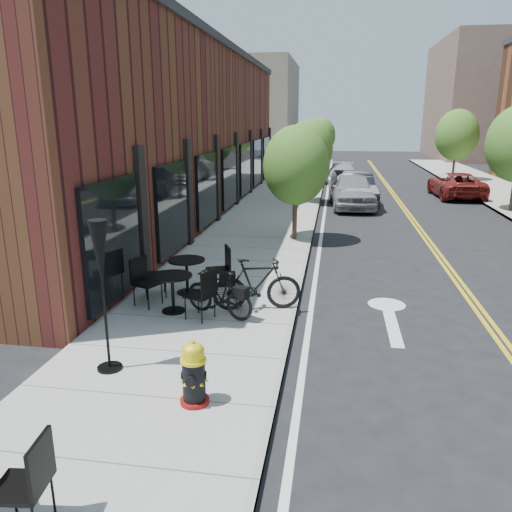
{
  "coord_description": "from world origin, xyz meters",
  "views": [
    {
      "loc": [
        0.71,
        -7.78,
        4.12
      ],
      "look_at": [
        -1.05,
        3.37,
        1.0
      ],
      "focal_mm": 35.0,
      "sensor_mm": 36.0,
      "label": 1
    }
  ],
  "objects_px": {
    "parked_car_a": "(352,190)",
    "parked_car_c": "(343,174)",
    "parked_car_far": "(456,185)",
    "parked_car_b": "(353,188)",
    "bistro_set_c": "(173,288)",
    "bistro_set_b": "(187,271)",
    "patio_umbrella": "(101,265)",
    "fire_hydrant": "(194,374)",
    "bicycle_left": "(219,293)",
    "bicycle_right": "(257,284)"
  },
  "relations": [
    {
      "from": "bicycle_right",
      "to": "parked_car_c",
      "type": "height_order",
      "value": "parked_car_c"
    },
    {
      "from": "bicycle_left",
      "to": "parked_car_c",
      "type": "height_order",
      "value": "parked_car_c"
    },
    {
      "from": "fire_hydrant",
      "to": "parked_car_b",
      "type": "height_order",
      "value": "parked_car_b"
    },
    {
      "from": "parked_car_far",
      "to": "parked_car_c",
      "type": "bearing_deg",
      "value": -39.34
    },
    {
      "from": "patio_umbrella",
      "to": "parked_car_c",
      "type": "bearing_deg",
      "value": 81.11
    },
    {
      "from": "bicycle_right",
      "to": "patio_umbrella",
      "type": "bearing_deg",
      "value": 132.05
    },
    {
      "from": "bistro_set_c",
      "to": "parked_car_b",
      "type": "relative_size",
      "value": 0.4
    },
    {
      "from": "bicycle_right",
      "to": "parked_car_far",
      "type": "bearing_deg",
      "value": -38.32
    },
    {
      "from": "parked_car_b",
      "to": "bicycle_right",
      "type": "bearing_deg",
      "value": -106.23
    },
    {
      "from": "parked_car_a",
      "to": "parked_car_c",
      "type": "relative_size",
      "value": 1.06
    },
    {
      "from": "bicycle_left",
      "to": "bistro_set_b",
      "type": "height_order",
      "value": "bistro_set_b"
    },
    {
      "from": "bistro_set_b",
      "to": "bistro_set_c",
      "type": "xyz_separation_m",
      "value": [
        0.04,
        -1.19,
        -0.01
      ]
    },
    {
      "from": "bistro_set_c",
      "to": "parked_car_a",
      "type": "height_order",
      "value": "parked_car_a"
    },
    {
      "from": "bicycle_left",
      "to": "patio_umbrella",
      "type": "relative_size",
      "value": 0.66
    },
    {
      "from": "bistro_set_b",
      "to": "parked_car_c",
      "type": "distance_m",
      "value": 22.21
    },
    {
      "from": "bistro_set_c",
      "to": "parked_car_a",
      "type": "xyz_separation_m",
      "value": [
        4.13,
        14.47,
        0.17
      ]
    },
    {
      "from": "parked_car_a",
      "to": "bistro_set_c",
      "type": "bearing_deg",
      "value": -109.94
    },
    {
      "from": "fire_hydrant",
      "to": "parked_car_far",
      "type": "height_order",
      "value": "parked_car_far"
    },
    {
      "from": "bistro_set_b",
      "to": "parked_car_far",
      "type": "xyz_separation_m",
      "value": [
        9.77,
        17.36,
        0.01
      ]
    },
    {
      "from": "bistro_set_b",
      "to": "parked_car_a",
      "type": "xyz_separation_m",
      "value": [
        4.17,
        13.28,
        0.17
      ]
    },
    {
      "from": "bicycle_left",
      "to": "parked_car_far",
      "type": "distance_m",
      "value": 20.56
    },
    {
      "from": "bistro_set_c",
      "to": "parked_car_far",
      "type": "distance_m",
      "value": 20.95
    },
    {
      "from": "parked_car_b",
      "to": "parked_car_c",
      "type": "bearing_deg",
      "value": 86.3
    },
    {
      "from": "parked_car_b",
      "to": "parked_car_a",
      "type": "bearing_deg",
      "value": -101.74
    },
    {
      "from": "bicycle_right",
      "to": "parked_car_far",
      "type": "relative_size",
      "value": 0.39
    },
    {
      "from": "fire_hydrant",
      "to": "bistro_set_c",
      "type": "relative_size",
      "value": 0.49
    },
    {
      "from": "parked_car_c",
      "to": "parked_car_a",
      "type": "bearing_deg",
      "value": -89.22
    },
    {
      "from": "parked_car_b",
      "to": "parked_car_c",
      "type": "xyz_separation_m",
      "value": [
        -0.43,
        7.81,
        -0.15
      ]
    },
    {
      "from": "bistro_set_b",
      "to": "patio_umbrella",
      "type": "distance_m",
      "value": 4.01
    },
    {
      "from": "bistro_set_b",
      "to": "parked_car_a",
      "type": "bearing_deg",
      "value": 48.57
    },
    {
      "from": "bicycle_right",
      "to": "bistro_set_c",
      "type": "relative_size",
      "value": 0.95
    },
    {
      "from": "bicycle_left",
      "to": "bicycle_right",
      "type": "bearing_deg",
      "value": 146.91
    },
    {
      "from": "bicycle_right",
      "to": "parked_car_far",
      "type": "xyz_separation_m",
      "value": [
        7.99,
        18.14,
        -0.02
      ]
    },
    {
      "from": "bicycle_right",
      "to": "parked_car_a",
      "type": "relative_size",
      "value": 0.39
    },
    {
      "from": "bistro_set_c",
      "to": "patio_umbrella",
      "type": "height_order",
      "value": "patio_umbrella"
    },
    {
      "from": "parked_car_a",
      "to": "bicycle_left",
      "type": "bearing_deg",
      "value": -106.06
    },
    {
      "from": "fire_hydrant",
      "to": "bicycle_right",
      "type": "bearing_deg",
      "value": 74.68
    },
    {
      "from": "bicycle_right",
      "to": "bistro_set_c",
      "type": "height_order",
      "value": "bicycle_right"
    },
    {
      "from": "fire_hydrant",
      "to": "bicycle_left",
      "type": "height_order",
      "value": "bicycle_left"
    },
    {
      "from": "bicycle_right",
      "to": "bistro_set_b",
      "type": "height_order",
      "value": "bicycle_right"
    },
    {
      "from": "bistro_set_c",
      "to": "parked_car_far",
      "type": "xyz_separation_m",
      "value": [
        9.73,
        18.55,
        0.02
      ]
    },
    {
      "from": "bicycle_left",
      "to": "patio_umbrella",
      "type": "distance_m",
      "value": 3.12
    },
    {
      "from": "bistro_set_b",
      "to": "patio_umbrella",
      "type": "bearing_deg",
      "value": -117.06
    },
    {
      "from": "bicycle_left",
      "to": "parked_car_b",
      "type": "distance_m",
      "value": 15.65
    },
    {
      "from": "parked_car_far",
      "to": "parked_car_b",
      "type": "bearing_deg",
      "value": 28.58
    },
    {
      "from": "bicycle_left",
      "to": "patio_umbrella",
      "type": "height_order",
      "value": "patio_umbrella"
    },
    {
      "from": "bistro_set_b",
      "to": "patio_umbrella",
      "type": "relative_size",
      "value": 0.81
    },
    {
      "from": "bistro_set_b",
      "to": "parked_car_b",
      "type": "height_order",
      "value": "parked_car_b"
    },
    {
      "from": "bicycle_left",
      "to": "bistro_set_b",
      "type": "relative_size",
      "value": 0.82
    },
    {
      "from": "bistro_set_b",
      "to": "fire_hydrant",
      "type": "bearing_deg",
      "value": -96.23
    }
  ]
}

